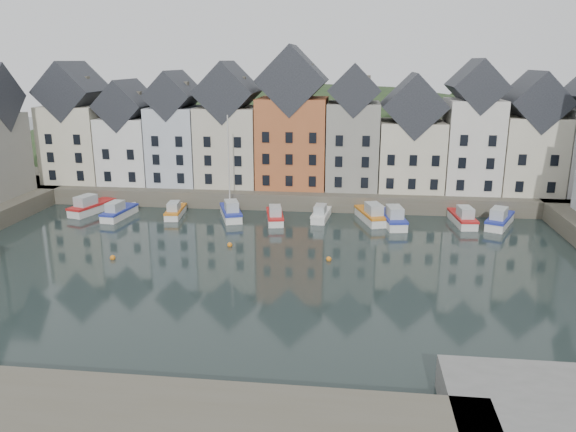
# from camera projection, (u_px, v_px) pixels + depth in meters

# --- Properties ---
(ground) EXTENTS (260.00, 260.00, 0.00)m
(ground) POSITION_uv_depth(u_px,v_px,m) (255.00, 278.00, 47.70)
(ground) COLOR black
(ground) RESTS_ON ground
(far_quay) EXTENTS (90.00, 16.00, 2.00)m
(far_quay) POSITION_uv_depth(u_px,v_px,m) (294.00, 189.00, 76.14)
(far_quay) COLOR #534E3F
(far_quay) RESTS_ON ground
(hillside) EXTENTS (153.60, 70.40, 64.00)m
(hillside) POSITION_uv_depth(u_px,v_px,m) (308.00, 257.00, 106.08)
(hillside) COLOR #1E3018
(hillside) RESTS_ON ground
(far_terrace) EXTENTS (72.37, 8.16, 17.78)m
(far_terrace) POSITION_uv_depth(u_px,v_px,m) (317.00, 133.00, 71.75)
(far_terrace) COLOR beige
(far_terrace) RESTS_ON far_quay
(mooring_buoys) EXTENTS (20.50, 5.50, 0.50)m
(mooring_buoys) POSITION_uv_depth(u_px,v_px,m) (224.00, 254.00, 53.22)
(mooring_buoys) COLOR orange
(mooring_buoys) RESTS_ON ground
(boat_a) EXTENTS (3.77, 6.83, 2.51)m
(boat_a) POSITION_uv_depth(u_px,v_px,m) (91.00, 207.00, 67.93)
(boat_a) COLOR silver
(boat_a) RESTS_ON ground
(boat_b) EXTENTS (2.50, 6.14, 2.29)m
(boat_b) POSITION_uv_depth(u_px,v_px,m) (119.00, 212.00, 65.75)
(boat_b) COLOR silver
(boat_b) RESTS_ON ground
(boat_c) EXTENTS (2.20, 5.53, 2.07)m
(boat_c) POSITION_uv_depth(u_px,v_px,m) (175.00, 211.00, 66.41)
(boat_c) COLOR silver
(boat_c) RESTS_ON ground
(boat_d) EXTENTS (3.95, 6.62, 12.09)m
(boat_d) POSITION_uv_depth(u_px,v_px,m) (231.00, 212.00, 65.62)
(boat_d) COLOR silver
(boat_d) RESTS_ON ground
(boat_e) EXTENTS (2.81, 5.93, 2.19)m
(boat_e) POSITION_uv_depth(u_px,v_px,m) (275.00, 216.00, 64.17)
(boat_e) COLOR silver
(boat_e) RESTS_ON ground
(boat_f) EXTENTS (2.21, 5.52, 2.06)m
(boat_f) POSITION_uv_depth(u_px,v_px,m) (321.00, 214.00, 65.06)
(boat_f) COLOR silver
(boat_f) RESTS_ON ground
(boat_g) EXTENTS (3.85, 6.80, 2.49)m
(boat_g) POSITION_uv_depth(u_px,v_px,m) (371.00, 215.00, 64.27)
(boat_g) COLOR silver
(boat_g) RESTS_ON ground
(boat_h) EXTENTS (3.12, 6.90, 2.56)m
(boat_h) POSITION_uv_depth(u_px,v_px,m) (393.00, 218.00, 62.85)
(boat_h) COLOR silver
(boat_h) RESTS_ON ground
(boat_i) EXTENTS (2.53, 6.38, 2.39)m
(boat_i) POSITION_uv_depth(u_px,v_px,m) (463.00, 218.00, 63.15)
(boat_i) COLOR silver
(boat_i) RESTS_ON ground
(boat_j) EXTENTS (4.50, 6.69, 2.47)m
(boat_j) POSITION_uv_depth(u_px,v_px,m) (499.00, 220.00, 62.36)
(boat_j) COLOR silver
(boat_j) RESTS_ON ground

